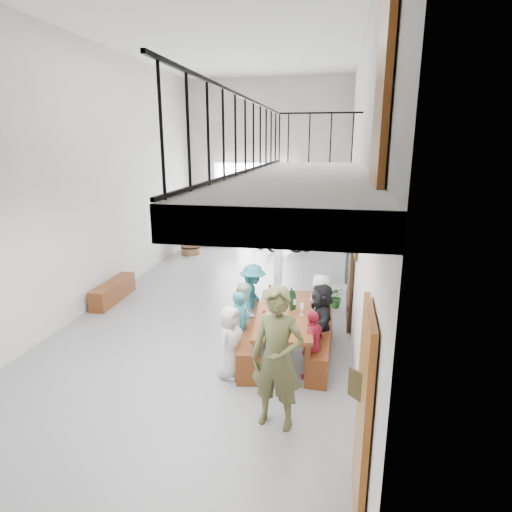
% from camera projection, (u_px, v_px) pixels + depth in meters
% --- Properties ---
extents(floor, '(12.00, 12.00, 0.00)m').
position_uv_depth(floor, '(221.00, 307.00, 9.32)').
color(floor, gray).
rests_on(floor, ground).
extents(room_walls, '(12.00, 12.00, 12.00)m').
position_uv_depth(room_walls, '(217.00, 138.00, 8.40)').
color(room_walls, silver).
rests_on(room_walls, ground).
extents(gateway_portal, '(2.80, 0.08, 2.80)m').
position_uv_depth(gateway_portal, '(255.00, 205.00, 14.67)').
color(gateway_portal, white).
rests_on(gateway_portal, ground).
extents(right_wall_decor, '(0.07, 8.28, 5.07)m').
position_uv_depth(right_wall_decor, '(356.00, 258.00, 6.62)').
color(right_wall_decor, '#955822').
rests_on(right_wall_decor, ground).
extents(balcony, '(1.52, 5.62, 4.00)m').
position_uv_depth(balcony, '(305.00, 186.00, 5.23)').
color(balcony, white).
rests_on(balcony, ground).
extents(tasting_table, '(1.06, 2.22, 0.79)m').
position_uv_depth(tasting_table, '(285.00, 317.00, 7.02)').
color(tasting_table, brown).
rests_on(tasting_table, ground).
extents(bench_inner, '(0.74, 2.25, 0.51)m').
position_uv_depth(bench_inner, '(250.00, 338.00, 7.29)').
color(bench_inner, brown).
rests_on(bench_inner, ground).
extents(bench_wall, '(0.31, 2.09, 0.48)m').
position_uv_depth(bench_wall, '(322.00, 343.00, 7.12)').
color(bench_wall, brown).
rests_on(bench_wall, ground).
extents(tableware, '(0.71, 1.48, 0.35)m').
position_uv_depth(tableware, '(285.00, 304.00, 6.97)').
color(tableware, black).
rests_on(tableware, tasting_table).
extents(side_bench, '(0.38, 1.58, 0.44)m').
position_uv_depth(side_bench, '(113.00, 291.00, 9.65)').
color(side_bench, brown).
rests_on(side_bench, ground).
extents(oak_barrel, '(0.66, 0.66, 0.97)m').
position_uv_depth(oak_barrel, '(191.00, 239.00, 13.62)').
color(oak_barrel, olive).
rests_on(oak_barrel, ground).
extents(serving_counter, '(1.63, 0.58, 0.84)m').
position_uv_depth(serving_counter, '(215.00, 233.00, 14.89)').
color(serving_counter, '#352011').
rests_on(serving_counter, ground).
extents(counter_bottles, '(1.36, 0.14, 0.28)m').
position_uv_depth(counter_bottles, '(215.00, 217.00, 14.73)').
color(counter_bottles, black).
rests_on(counter_bottles, serving_counter).
extents(guest_left_a, '(0.50, 0.63, 1.13)m').
position_uv_depth(guest_left_a, '(230.00, 342.00, 6.44)').
color(guest_left_a, silver).
rests_on(guest_left_a, ground).
extents(guest_left_b, '(0.34, 0.46, 1.16)m').
position_uv_depth(guest_left_b, '(241.00, 325.00, 6.99)').
color(guest_left_b, teal).
rests_on(guest_left_b, ground).
extents(guest_left_c, '(0.50, 0.60, 1.11)m').
position_uv_depth(guest_left_c, '(244.00, 313.00, 7.57)').
color(guest_left_c, silver).
rests_on(guest_left_c, ground).
extents(guest_left_d, '(0.51, 0.87, 1.32)m').
position_uv_depth(guest_left_d, '(253.00, 299.00, 7.96)').
color(guest_left_d, teal).
rests_on(guest_left_d, ground).
extents(guest_right_a, '(0.47, 0.69, 1.09)m').
position_uv_depth(guest_right_a, '(313.00, 345.00, 6.40)').
color(guest_right_a, '#AD1D30').
rests_on(guest_right_a, ground).
extents(guest_right_b, '(0.52, 1.20, 1.26)m').
position_uv_depth(guest_right_b, '(321.00, 320.00, 7.10)').
color(guest_right_b, black).
rests_on(guest_right_b, ground).
extents(guest_right_c, '(0.56, 0.70, 1.23)m').
position_uv_depth(guest_right_c, '(320.00, 308.00, 7.64)').
color(guest_right_c, silver).
rests_on(guest_right_c, ground).
extents(host_standing, '(0.74, 0.55, 1.84)m').
position_uv_depth(host_standing, '(277.00, 358.00, 5.24)').
color(host_standing, '#4E512D').
rests_on(host_standing, ground).
extents(potted_plant, '(0.50, 0.45, 0.48)m').
position_uv_depth(potted_plant, '(336.00, 297.00, 9.24)').
color(potted_plant, '#184517').
rests_on(potted_plant, ground).
extents(bicycle_near, '(1.93, 0.92, 0.97)m').
position_uv_depth(bicycle_near, '(278.00, 237.00, 13.97)').
color(bicycle_near, black).
rests_on(bicycle_near, ground).
extents(bicycle_far, '(1.77, 0.91, 1.03)m').
position_uv_depth(bicycle_far, '(291.00, 237.00, 13.79)').
color(bicycle_far, black).
rests_on(bicycle_far, ground).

